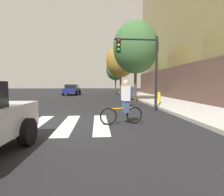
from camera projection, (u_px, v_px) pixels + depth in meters
The scene contains 9 objects.
ground_plane at pixel (51, 125), 6.76m from camera, with size 120.00×120.00×0.00m, color black.
crosswalk_stripes at pixel (35, 125), 6.71m from camera, with size 5.47×3.53×0.01m.
sedan_mid at pixel (72, 90), 25.36m from camera, with size 2.22×4.39×1.48m.
cyclist at pixel (125, 102), 6.79m from camera, with size 1.68×0.44×1.69m.
traffic_light_near at pixel (142, 60), 9.99m from camera, with size 2.47×0.28×4.20m.
fire_hydrant at pixel (159, 97), 13.56m from camera, with size 0.33×0.22×0.78m.
street_tree_near at pixel (136, 48), 15.41m from camera, with size 3.89×3.89×6.92m.
street_tree_mid at pixel (121, 61), 24.02m from camera, with size 3.87×3.87×6.89m.
street_tree_far at pixel (116, 69), 32.95m from camera, with size 3.53×3.53×6.27m.
Camera 1 is at (1.76, -6.83, 1.53)m, focal length 28.66 mm.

